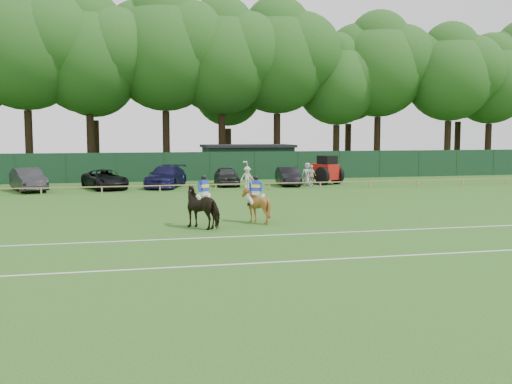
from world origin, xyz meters
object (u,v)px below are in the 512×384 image
object	(u,v)px
hatch_grey	(227,176)
tractor	(325,171)
sedan_navy	(166,177)
utility_shed	(248,161)
sedan_grey	(28,180)
horse_dark	(204,207)
spectator_mid	(311,176)
suv_black	(105,179)
estate_black	(288,176)
spectator_right	(307,174)
horse_chestnut	(256,205)
spectator_left	(247,177)

from	to	relation	value
hatch_grey	tractor	xyz separation A→B (m)	(8.07, -0.45, 0.35)
sedan_navy	utility_shed	world-z (taller)	utility_shed
hatch_grey	utility_shed	distance (m)	8.94
sedan_grey	tractor	world-z (taller)	tractor
horse_dark	spectator_mid	world-z (taller)	horse_dark
suv_black	sedan_navy	size ratio (longest dim) A/B	0.91
horse_dark	estate_black	xyz separation A→B (m)	(9.54, 19.35, -0.21)
hatch_grey	utility_shed	bearing A→B (deg)	70.73
sedan_navy	spectator_right	bearing A→B (deg)	14.27
horse_chestnut	sedan_navy	size ratio (longest dim) A/B	0.30
spectator_right	utility_shed	bearing A→B (deg)	124.29
sedan_grey	spectator_mid	world-z (taller)	spectator_mid
sedan_grey	utility_shed	world-z (taller)	utility_shed
sedan_navy	estate_black	size ratio (longest dim) A/B	1.31
sedan_grey	suv_black	world-z (taller)	sedan_grey
sedan_grey	suv_black	xyz separation A→B (m)	(5.33, 0.40, -0.11)
horse_chestnut	spectator_left	size ratio (longest dim) A/B	1.03
spectator_mid	spectator_left	bearing A→B (deg)	158.49
sedan_grey	estate_black	size ratio (longest dim) A/B	1.15
spectator_left	spectator_mid	bearing A→B (deg)	-5.18
utility_shed	suv_black	bearing A→B (deg)	-145.36
hatch_grey	suv_black	bearing A→B (deg)	-171.95
sedan_navy	spectator_mid	xyz separation A→B (m)	(11.06, -1.90, 0.02)
hatch_grey	horse_dark	bearing A→B (deg)	-99.25
sedan_grey	spectator_left	world-z (taller)	sedan_grey
tractor	utility_shed	bearing A→B (deg)	94.02
horse_dark	estate_black	world-z (taller)	horse_dark
utility_shed	sedan_grey	bearing A→B (deg)	-152.98
horse_chestnut	spectator_right	xyz separation A→B (m)	(8.43, 18.05, 0.06)
spectator_mid	utility_shed	bearing A→B (deg)	83.85
spectator_mid	suv_black	bearing A→B (deg)	153.27
estate_black	hatch_grey	bearing A→B (deg)	176.01
horse_dark	sedan_navy	size ratio (longest dim) A/B	0.39
estate_black	spectator_mid	world-z (taller)	spectator_mid
suv_black	estate_black	bearing A→B (deg)	-19.21
suv_black	spectator_left	world-z (taller)	spectator_left
sedan_navy	suv_black	bearing A→B (deg)	-156.88
sedan_grey	spectator_left	size ratio (longest dim) A/B	3.06
suv_black	utility_shed	xyz separation A→B (m)	(12.84, 8.87, 0.82)
sedan_grey	estate_black	bearing A→B (deg)	-19.33
suv_black	spectator_left	size ratio (longest dim) A/B	3.16
sedan_navy	tractor	xyz separation A→B (m)	(12.86, -0.10, 0.27)
suv_black	spectator_mid	xyz separation A→B (m)	(15.60, -1.57, 0.13)
horse_chestnut	utility_shed	world-z (taller)	utility_shed
spectator_left	spectator_right	size ratio (longest dim) A/B	0.90
sedan_navy	tractor	size ratio (longest dim) A/B	1.74
estate_black	suv_black	bearing A→B (deg)	-174.51
spectator_right	horse_chestnut	bearing A→B (deg)	-97.23
spectator_right	spectator_mid	bearing A→B (deg)	-73.92
spectator_right	estate_black	bearing A→B (deg)	-176.64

